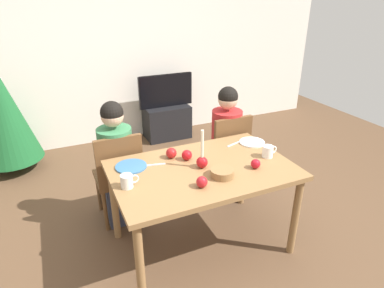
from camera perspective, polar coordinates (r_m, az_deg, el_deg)
name	(u,v)px	position (r m, az deg, el deg)	size (l,w,h in m)	color
ground_plane	(201,243)	(3.00, 1.64, -16.74)	(7.68, 7.68, 0.00)	brown
back_wall	(119,47)	(4.77, -12.42, 15.99)	(6.40, 0.10, 2.60)	silver
dining_table	(202,177)	(2.61, 1.81, -5.75)	(1.40, 0.90, 0.75)	olive
chair_left	(119,173)	(3.05, -12.48, -4.91)	(0.40, 0.40, 0.90)	brown
chair_right	(227,151)	(3.40, 6.07, -1.14)	(0.40, 0.40, 0.90)	brown
person_left_child	(118,166)	(3.05, -12.71, -3.69)	(0.30, 0.30, 1.17)	#33384C
person_right_child	(226,144)	(3.40, 5.84, -0.05)	(0.30, 0.30, 1.17)	#33384C
tv_stand	(167,122)	(4.90, -4.35, 3.86)	(0.64, 0.40, 0.48)	black
tv	(166,91)	(4.75, -4.54, 9.16)	(0.79, 0.05, 0.46)	black
christmas_tree	(2,112)	(4.37, -29.93, 4.88)	(0.70, 0.70, 1.43)	brown
candle_centerpiece	(202,160)	(2.55, 1.75, -2.75)	(0.09, 0.09, 0.31)	red
plate_left	(131,166)	(2.62, -10.46, -3.81)	(0.24, 0.24, 0.01)	teal
plate_right	(252,142)	(3.03, 10.31, 0.31)	(0.23, 0.23, 0.01)	white
mug_left	(127,181)	(2.35, -11.10, -6.30)	(0.13, 0.09, 0.10)	silver
mug_right	(268,151)	(2.79, 12.98, -1.24)	(0.13, 0.09, 0.10)	white
fork_left	(154,165)	(2.62, -6.56, -3.59)	(0.18, 0.01, 0.01)	silver
fork_right	(234,144)	(2.98, 7.32, 0.04)	(0.18, 0.01, 0.01)	silver
bowl_walnuts	(222,173)	(2.45, 5.22, -4.96)	(0.18, 0.18, 0.06)	olive
apple_near_candle	(171,153)	(2.70, -3.58, -1.55)	(0.09, 0.09, 0.09)	#AC1B1B
apple_by_left_plate	(202,182)	(2.31, 1.71, -6.54)	(0.08, 0.08, 0.08)	#B0191F
apple_by_right_mug	(187,155)	(2.67, -0.89, -1.91)	(0.08, 0.08, 0.08)	red
apple_far_edge	(256,164)	(2.59, 10.90, -3.37)	(0.08, 0.08, 0.08)	#B0131F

